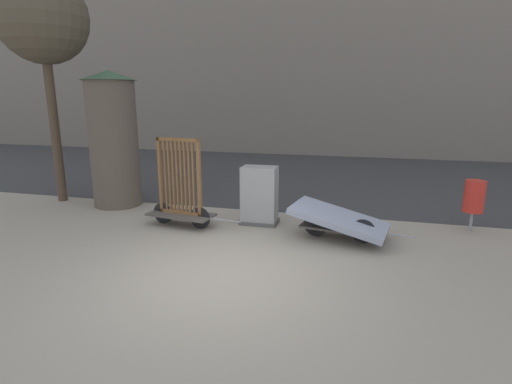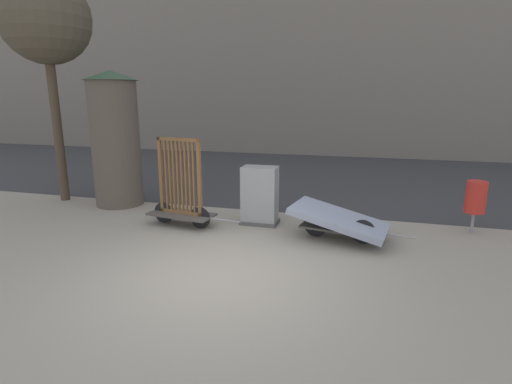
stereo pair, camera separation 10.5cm
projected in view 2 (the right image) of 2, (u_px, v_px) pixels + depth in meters
name	position (u px, v px, depth m)	size (l,w,h in m)	color
ground_plane	(220.00, 276.00, 6.30)	(60.00, 60.00, 0.00)	gray
road_strip	(303.00, 175.00, 14.39)	(56.00, 9.81, 0.01)	#38383A
bike_cart_with_bedframe	(181.00, 197.00, 8.60)	(2.18, 0.83, 1.92)	#4C4742
bike_cart_with_mattress	(339.00, 220.00, 7.80)	(2.41, 1.40, 0.68)	#4C4742
utility_cabinet	(260.00, 197.00, 8.77)	(0.82, 0.53, 1.28)	#4C4C4C
trash_bin	(476.00, 197.00, 8.17)	(0.40, 0.40, 1.08)	gray
advertising_column	(115.00, 138.00, 10.10)	(1.34, 1.34, 3.38)	brown
street_tree	(45.00, 20.00, 9.87)	(2.23, 2.23, 5.75)	#4C3D2D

